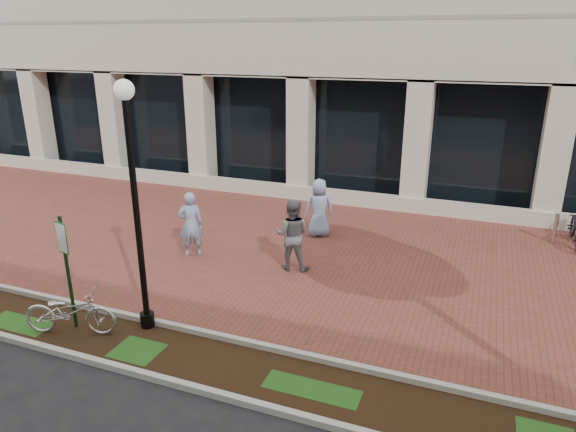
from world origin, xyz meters
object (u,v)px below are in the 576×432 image
(parking_sign, at_px, (65,258))
(pedestrian_left, at_px, (191,224))
(lamppost, at_px, (135,197))
(locked_bicycle, at_px, (70,312))
(pedestrian_mid, at_px, (292,235))
(pedestrian_right, at_px, (319,208))
(bollard, at_px, (556,227))

(parking_sign, height_order, pedestrian_left, parking_sign)
(pedestrian_left, bearing_deg, parking_sign, 54.65)
(lamppost, xyz_separation_m, locked_bicycle, (-1.21, -0.74, -2.21))
(pedestrian_mid, bearing_deg, locked_bicycle, 46.93)
(pedestrian_left, height_order, pedestrian_right, pedestrian_left)
(pedestrian_mid, relative_size, pedestrian_right, 1.07)
(lamppost, relative_size, bollard, 5.04)
(lamppost, bearing_deg, pedestrian_left, 106.97)
(pedestrian_mid, distance_m, bollard, 7.50)
(parking_sign, relative_size, pedestrian_mid, 1.29)
(lamppost, relative_size, pedestrian_left, 2.75)
(pedestrian_right, bearing_deg, parking_sign, 37.91)
(locked_bicycle, bearing_deg, lamppost, -76.31)
(lamppost, bearing_deg, bollard, 44.46)
(parking_sign, height_order, locked_bicycle, parking_sign)
(parking_sign, bearing_deg, lamppost, 38.13)
(parking_sign, bearing_deg, pedestrian_right, 81.53)
(parking_sign, xyz_separation_m, pedestrian_left, (0.28, 3.95, -0.62))
(bollard, bearing_deg, pedestrian_left, -154.06)
(lamppost, bearing_deg, locked_bicycle, -148.59)
(pedestrian_right, bearing_deg, pedestrian_left, 16.13)
(lamppost, bearing_deg, parking_sign, -157.66)
(bollard, bearing_deg, lamppost, -135.54)
(parking_sign, height_order, pedestrian_mid, parking_sign)
(parking_sign, height_order, pedestrian_right, parking_sign)
(parking_sign, relative_size, pedestrian_left, 1.34)
(pedestrian_mid, height_order, bollard, pedestrian_mid)
(pedestrian_left, xyz_separation_m, pedestrian_right, (2.66, 2.56, -0.02))
(locked_bicycle, bearing_deg, parking_sign, 12.27)
(pedestrian_mid, relative_size, bollard, 1.90)
(locked_bicycle, xyz_separation_m, bollard, (9.12, 8.50, 0.01))
(pedestrian_right, relative_size, bollard, 1.79)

